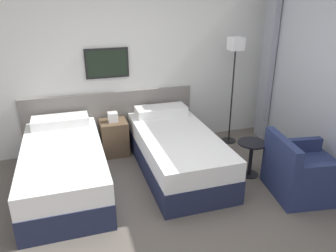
# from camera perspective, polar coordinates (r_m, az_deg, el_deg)

# --- Properties ---
(ground_plane) EXTENTS (16.00, 16.00, 0.00)m
(ground_plane) POSITION_cam_1_polar(r_m,az_deg,el_deg) (3.79, 3.12, -15.65)
(ground_plane) COLOR #5B544C
(wall_headboard) EXTENTS (10.00, 0.10, 2.70)m
(wall_headboard) POSITION_cam_1_polar(r_m,az_deg,el_deg) (5.12, -5.32, 10.59)
(wall_headboard) COLOR silver
(wall_headboard) RESTS_ON ground_plane
(bed_near_door) EXTENTS (0.97, 2.02, 0.69)m
(bed_near_door) POSITION_cam_1_polar(r_m,az_deg,el_deg) (4.35, -17.63, -6.80)
(bed_near_door) COLOR #1E233D
(bed_near_door) RESTS_ON ground_plane
(bed_near_window) EXTENTS (0.97, 2.02, 0.69)m
(bed_near_window) POSITION_cam_1_polar(r_m,az_deg,el_deg) (4.55, 1.50, -4.36)
(bed_near_window) COLOR #1E233D
(bed_near_window) RESTS_ON ground_plane
(nightstand) EXTENTS (0.40, 0.38, 0.67)m
(nightstand) POSITION_cam_1_polar(r_m,az_deg,el_deg) (5.08, -9.35, -1.88)
(nightstand) COLOR brown
(nightstand) RESTS_ON ground_plane
(floor_lamp) EXTENTS (0.24, 0.24, 1.71)m
(floor_lamp) POSITION_cam_1_polar(r_m,az_deg,el_deg) (5.22, 11.55, 11.27)
(floor_lamp) COLOR black
(floor_lamp) RESTS_ON ground_plane
(side_table) EXTENTS (0.38, 0.38, 0.49)m
(side_table) POSITION_cam_1_polar(r_m,az_deg,el_deg) (4.53, 14.30, -4.51)
(side_table) COLOR black
(side_table) RESTS_ON ground_plane
(armchair) EXTENTS (0.94, 0.88, 0.76)m
(armchair) POSITION_cam_1_polar(r_m,az_deg,el_deg) (4.38, 22.59, -7.81)
(armchair) COLOR navy
(armchair) RESTS_ON ground_plane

